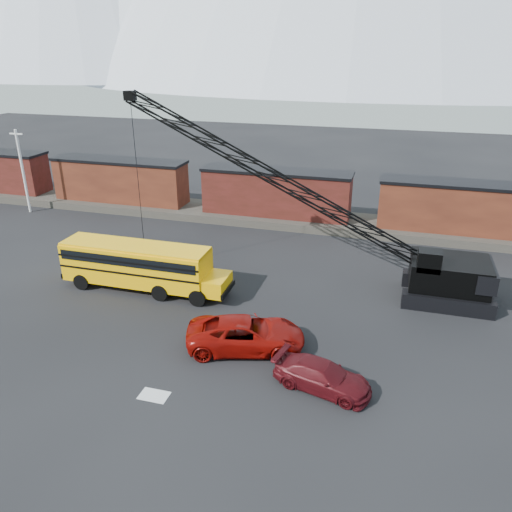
{
  "coord_description": "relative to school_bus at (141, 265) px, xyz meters",
  "views": [
    {
      "loc": [
        10.43,
        -21.03,
        15.44
      ],
      "look_at": [
        2.44,
        6.78,
        3.0
      ],
      "focal_mm": 35.0,
      "sensor_mm": 36.0,
      "label": 1
    }
  ],
  "objects": [
    {
      "name": "snow_patch",
      "position": [
        5.79,
        -9.93,
        -1.78
      ],
      "size": [
        1.4,
        0.9,
        0.02
      ],
      "primitive_type": "cube",
      "color": "silver",
      "rests_on": "ground"
    },
    {
      "name": "gravel_berm",
      "position": [
        5.29,
        16.07,
        -1.44
      ],
      "size": [
        120.0,
        5.0,
        0.7
      ],
      "primitive_type": "cube",
      "color": "#4E4940",
      "rests_on": "ground"
    },
    {
      "name": "boxcar_mid",
      "position": [
        5.29,
        16.07,
        0.97
      ],
      "size": [
        13.7,
        3.1,
        4.17
      ],
      "color": "#551B18",
      "rests_on": "gravel_berm"
    },
    {
      "name": "red_pickup",
      "position": [
        8.81,
        -4.88,
        -0.91
      ],
      "size": [
        6.93,
        4.57,
        1.77
      ],
      "primitive_type": "imported",
      "rotation": [
        0.0,
        0.0,
        1.85
      ],
      "color": "maroon",
      "rests_on": "ground"
    },
    {
      "name": "boxcar_west_near",
      "position": [
        -10.71,
        16.07,
        0.97
      ],
      "size": [
        13.7,
        3.1,
        4.17
      ],
      "color": "#411B12",
      "rests_on": "gravel_berm"
    },
    {
      "name": "crawler_crane",
      "position": [
        9.09,
        3.69,
        5.14
      ],
      "size": [
        24.16,
        4.2,
        12.78
      ],
      "color": "black",
      "rests_on": "ground"
    },
    {
      "name": "school_bus",
      "position": [
        0.0,
        0.0,
        0.0
      ],
      "size": [
        11.65,
        2.65,
        3.19
      ],
      "color": "#F9B205",
      "rests_on": "ground"
    },
    {
      "name": "ground",
      "position": [
        5.29,
        -5.93,
        -1.79
      ],
      "size": [
        160.0,
        160.0,
        0.0
      ],
      "primitive_type": "plane",
      "color": "black",
      "rests_on": "ground"
    },
    {
      "name": "utility_pole",
      "position": [
        -18.71,
        12.07,
        2.36
      ],
      "size": [
        1.4,
        0.24,
        8.0
      ],
      "color": "silver",
      "rests_on": "ground"
    },
    {
      "name": "maroon_suv",
      "position": [
        13.35,
        -7.17,
        -1.1
      ],
      "size": [
        5.12,
        3.02,
        1.39
      ],
      "primitive_type": "imported",
      "rotation": [
        0.0,
        0.0,
        1.34
      ],
      "color": "#4D0D13",
      "rests_on": "ground"
    },
    {
      "name": "boxcar_east_near",
      "position": [
        21.29,
        16.07,
        0.97
      ],
      "size": [
        13.7,
        3.1,
        4.17
      ],
      "color": "#411B12",
      "rests_on": "gravel_berm"
    }
  ]
}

